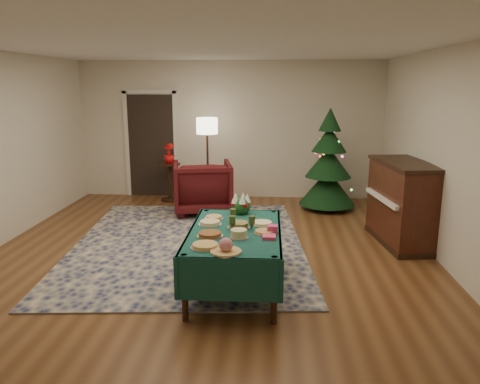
# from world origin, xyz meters

# --- Properties ---
(room_shell) EXTENTS (7.00, 7.00, 7.00)m
(room_shell) POSITION_xyz_m (0.00, 0.00, 1.35)
(room_shell) COLOR #593319
(room_shell) RESTS_ON ground
(doorway) EXTENTS (1.08, 0.04, 2.16)m
(doorway) POSITION_xyz_m (-1.60, 3.48, 1.10)
(doorway) COLOR black
(doorway) RESTS_ON ground
(rug) EXTENTS (3.53, 4.45, 0.02)m
(rug) POSITION_xyz_m (-0.34, 0.53, 0.01)
(rug) COLOR #121B45
(rug) RESTS_ON ground
(buffet_table) EXTENTS (1.03, 1.75, 0.68)m
(buffet_table) POSITION_xyz_m (0.44, -0.91, 0.54)
(buffet_table) COLOR black
(buffet_table) RESTS_ON ground
(platter_0) EXTENTS (0.29, 0.29, 0.04)m
(platter_0) POSITION_xyz_m (0.19, -1.50, 0.70)
(platter_0) COLOR silver
(platter_0) RESTS_ON buffet_table
(platter_1) EXTENTS (0.30, 0.30, 0.15)m
(platter_1) POSITION_xyz_m (0.40, -1.62, 0.74)
(platter_1) COLOR silver
(platter_1) RESTS_ON buffet_table
(platter_2) EXTENTS (0.28, 0.28, 0.05)m
(platter_2) POSITION_xyz_m (0.19, -1.15, 0.70)
(platter_2) COLOR silver
(platter_2) RESTS_ON buffet_table
(platter_3) EXTENTS (0.20, 0.20, 0.09)m
(platter_3) POSITION_xyz_m (0.50, -1.18, 0.72)
(platter_3) COLOR silver
(platter_3) RESTS_ON buffet_table
(platter_4) EXTENTS (0.24, 0.24, 0.04)m
(platter_4) POSITION_xyz_m (0.76, -1.02, 0.70)
(platter_4) COLOR silver
(platter_4) RESTS_ON buffet_table
(platter_5) EXTENTS (0.27, 0.27, 0.05)m
(platter_5) POSITION_xyz_m (0.14, -0.73, 0.70)
(platter_5) COLOR silver
(platter_5) RESTS_ON buffet_table
(platter_6) EXTENTS (0.25, 0.25, 0.07)m
(platter_6) POSITION_xyz_m (0.47, -0.82, 0.71)
(platter_6) COLOR silver
(platter_6) RESTS_ON buffet_table
(platter_7) EXTENTS (0.26, 0.26, 0.04)m
(platter_7) POSITION_xyz_m (0.73, -0.69, 0.70)
(platter_7) COLOR silver
(platter_7) RESTS_ON buffet_table
(platter_8) EXTENTS (0.22, 0.22, 0.04)m
(platter_8) POSITION_xyz_m (0.15, -0.49, 0.70)
(platter_8) COLOR silver
(platter_8) RESTS_ON buffet_table
(goblet_0) EXTENTS (0.07, 0.07, 0.16)m
(goblet_0) POSITION_xyz_m (0.39, -0.61, 0.76)
(goblet_0) COLOR #2D471E
(goblet_0) RESTS_ON buffet_table
(goblet_1) EXTENTS (0.07, 0.07, 0.16)m
(goblet_1) POSITION_xyz_m (0.62, -0.89, 0.76)
(goblet_1) COLOR #2D471E
(goblet_1) RESTS_ON buffet_table
(goblet_2) EXTENTS (0.07, 0.07, 0.16)m
(goblet_2) POSITION_xyz_m (0.40, -0.90, 0.76)
(goblet_2) COLOR #2D471E
(goblet_2) RESTS_ON buffet_table
(napkin_stack) EXTENTS (0.14, 0.14, 0.04)m
(napkin_stack) POSITION_xyz_m (0.81, -1.18, 0.70)
(napkin_stack) COLOR #E43F66
(napkin_stack) RESTS_ON buffet_table
(gift_box) EXTENTS (0.11, 0.11, 0.09)m
(gift_box) POSITION_xyz_m (0.84, -1.00, 0.72)
(gift_box) COLOR #CF3970
(gift_box) RESTS_ON buffet_table
(centerpiece) EXTENTS (0.24, 0.25, 0.28)m
(centerpiece) POSITION_xyz_m (0.45, -0.23, 0.80)
(centerpiece) COLOR #1E4C1E
(centerpiece) RESTS_ON buffet_table
(armchair) EXTENTS (1.15, 1.10, 1.02)m
(armchair) POSITION_xyz_m (-0.38, 2.23, 0.51)
(armchair) COLOR #450E11
(armchair) RESTS_ON ground
(floor_lamp) EXTENTS (0.40, 0.40, 1.64)m
(floor_lamp) POSITION_xyz_m (-0.38, 2.88, 1.39)
(floor_lamp) COLOR #A57F3F
(floor_lamp) RESTS_ON ground
(side_table) EXTENTS (0.41, 0.41, 0.74)m
(side_table) POSITION_xyz_m (-1.15, 3.07, 0.36)
(side_table) COLOR black
(side_table) RESTS_ON ground
(potted_plant) EXTENTS (0.22, 0.39, 0.22)m
(potted_plant) POSITION_xyz_m (-1.15, 3.07, 0.85)
(potted_plant) COLOR red
(potted_plant) RESTS_ON side_table
(christmas_tree) EXTENTS (1.02, 1.02, 1.84)m
(christmas_tree) POSITION_xyz_m (1.85, 2.64, 0.83)
(christmas_tree) COLOR black
(christmas_tree) RESTS_ON ground
(piano) EXTENTS (0.81, 1.44, 1.19)m
(piano) POSITION_xyz_m (2.69, 0.78, 0.58)
(piano) COLOR black
(piano) RESTS_ON ground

